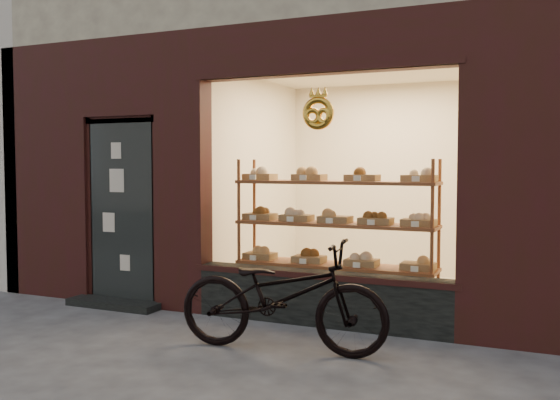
% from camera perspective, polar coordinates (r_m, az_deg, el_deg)
% --- Properties ---
extents(ground, '(90.00, 90.00, 0.00)m').
position_cam_1_polar(ground, '(4.91, -10.48, -16.36)').
color(ground, '#3F3F3F').
extents(display_shelf, '(2.20, 0.45, 1.70)m').
position_cam_1_polar(display_shelf, '(6.76, 5.05, -3.33)').
color(display_shelf, brown).
rests_on(display_shelf, ground).
extents(bicycle, '(1.95, 0.87, 0.99)m').
position_cam_1_polar(bicycle, '(5.53, 0.18, -8.73)').
color(bicycle, black).
rests_on(bicycle, ground).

